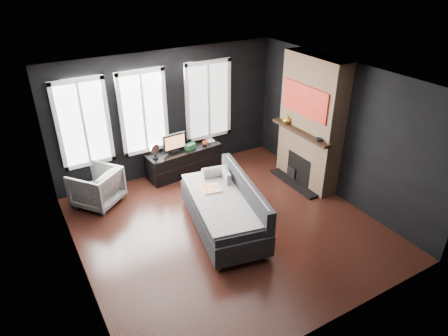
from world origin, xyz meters
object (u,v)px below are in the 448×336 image
armchair (96,185)px  monitor (174,142)px  mantel_vase (287,119)px  book (206,136)px  sofa (223,206)px  media_console (184,161)px  mug (205,143)px

armchair → monitor: size_ratio=1.51×
armchair → mantel_vase: 4.06m
book → monitor: bearing=-169.7°
sofa → media_console: 2.25m
sofa → armchair: (-1.71, 1.94, -0.06)m
armchair → book: armchair is taller
armchair → book: (2.63, 0.41, 0.29)m
armchair → mantel_vase: mantel_vase is taller
monitor → sofa: bearing=-96.6°
media_console → mug: (0.51, -0.03, 0.35)m
media_console → armchair: bearing=-177.8°
media_console → monitor: monitor is taller
sofa → monitor: monitor is taller
armchair → mug: 2.53m
sofa → mug: 2.34m
armchair → media_console: 2.03m
sofa → armchair: bearing=142.9°
mantel_vase → armchair: bearing=166.8°
armchair → mantel_vase: bearing=129.0°
mug → book: size_ratio=0.47×
sofa → media_console: sofa is taller
media_console → mug: mug is taller
sofa → armchair: sofa is taller
monitor → mantel_vase: size_ratio=2.97×
sofa → mantel_vase: size_ratio=12.08×
monitor → mug: size_ratio=4.86×
mantel_vase → sofa: bearing=-154.1°
media_console → monitor: size_ratio=3.12×
book → mantel_vase: (1.22, -1.31, 0.62)m
sofa → armchair: size_ratio=2.68×
book → armchair: bearing=-171.1°
mug → book: (0.12, 0.15, 0.06)m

